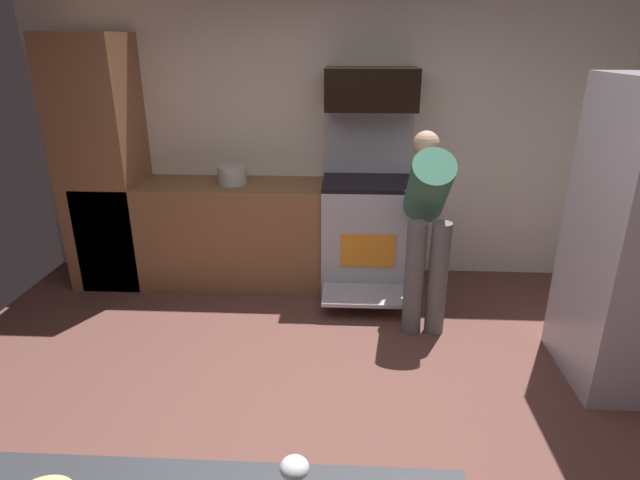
% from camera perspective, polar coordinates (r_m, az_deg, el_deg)
% --- Properties ---
extents(ground_plane, '(5.20, 4.80, 0.02)m').
position_cam_1_polar(ground_plane, '(3.04, -0.98, -21.11)').
color(ground_plane, brown).
extents(wall_back, '(5.20, 0.12, 2.60)m').
position_cam_1_polar(wall_back, '(4.65, 0.92, 11.98)').
color(wall_back, silver).
rests_on(wall_back, ground).
extents(lower_cabinet_run, '(2.40, 0.60, 0.90)m').
position_cam_1_polar(lower_cabinet_run, '(4.64, -10.48, 0.74)').
color(lower_cabinet_run, brown).
rests_on(lower_cabinet_run, ground).
extents(cabinet_column, '(0.60, 0.60, 2.10)m').
position_cam_1_polar(cabinet_column, '(4.81, -22.75, 7.63)').
color(cabinet_column, brown).
rests_on(cabinet_column, ground).
extents(oven_range, '(0.76, 1.02, 1.51)m').
position_cam_1_polar(oven_range, '(4.49, 5.18, 1.10)').
color(oven_range, '#B1B2BE').
rests_on(oven_range, ground).
extents(microwave, '(0.74, 0.38, 0.33)m').
position_cam_1_polar(microwave, '(4.33, 5.66, 16.21)').
color(microwave, black).
rests_on(microwave, oven_range).
extents(person_cook, '(0.31, 0.66, 1.42)m').
position_cam_1_polar(person_cook, '(3.80, 11.73, 2.52)').
color(person_cook, '#5F5F5F').
rests_on(person_cook, ground).
extents(wine_glass_near, '(0.08, 0.08, 0.13)m').
position_cam_1_polar(wine_glass_near, '(1.46, -2.82, -23.98)').
color(wine_glass_near, silver).
rests_on(wine_glass_near, counter_island).
extents(stock_pot, '(0.25, 0.25, 0.15)m').
position_cam_1_polar(stock_pot, '(4.47, -9.66, 7.08)').
color(stock_pot, beige).
rests_on(stock_pot, lower_cabinet_run).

